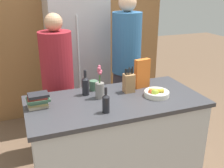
{
  "coord_description": "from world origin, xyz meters",
  "views": [
    {
      "loc": [
        -0.85,
        -2.12,
        1.91
      ],
      "look_at": [
        0.0,
        0.1,
        1.01
      ],
      "focal_mm": 42.0,
      "sensor_mm": 36.0,
      "label": 1
    }
  ],
  "objects_px": {
    "flower_vase": "(100,87)",
    "book_stack": "(38,100)",
    "person_in_blue": "(126,60)",
    "coffee_mug": "(94,85)",
    "knife_block": "(129,83)",
    "refrigerator": "(77,57)",
    "bottle_oil": "(106,103)",
    "person_at_sink": "(58,79)",
    "cereal_box": "(142,73)",
    "bottle_vinegar": "(85,85)",
    "fruit_bowl": "(156,93)"
  },
  "relations": [
    {
      "from": "flower_vase",
      "to": "person_in_blue",
      "type": "bearing_deg",
      "value": 49.8
    },
    {
      "from": "bottle_vinegar",
      "to": "cereal_box",
      "type": "bearing_deg",
      "value": -1.31
    },
    {
      "from": "refrigerator",
      "to": "bottle_oil",
      "type": "height_order",
      "value": "refrigerator"
    },
    {
      "from": "fruit_bowl",
      "to": "knife_block",
      "type": "relative_size",
      "value": 0.93
    },
    {
      "from": "book_stack",
      "to": "fruit_bowl",
      "type": "bearing_deg",
      "value": -8.12
    },
    {
      "from": "book_stack",
      "to": "bottle_oil",
      "type": "bearing_deg",
      "value": -30.25
    },
    {
      "from": "refrigerator",
      "to": "bottle_oil",
      "type": "xyz_separation_m",
      "value": [
        -0.15,
        -1.64,
        0.03
      ]
    },
    {
      "from": "book_stack",
      "to": "bottle_oil",
      "type": "xyz_separation_m",
      "value": [
        0.53,
        -0.31,
        0.02
      ]
    },
    {
      "from": "bottle_oil",
      "to": "refrigerator",
      "type": "bearing_deg",
      "value": 84.61
    },
    {
      "from": "refrigerator",
      "to": "bottle_vinegar",
      "type": "relative_size",
      "value": 7.41
    },
    {
      "from": "flower_vase",
      "to": "bottle_oil",
      "type": "height_order",
      "value": "flower_vase"
    },
    {
      "from": "knife_block",
      "to": "refrigerator",
      "type": "bearing_deg",
      "value": 99.61
    },
    {
      "from": "refrigerator",
      "to": "flower_vase",
      "type": "bearing_deg",
      "value": -94.58
    },
    {
      "from": "flower_vase",
      "to": "coffee_mug",
      "type": "height_order",
      "value": "flower_vase"
    },
    {
      "from": "knife_block",
      "to": "cereal_box",
      "type": "bearing_deg",
      "value": 20.69
    },
    {
      "from": "knife_block",
      "to": "person_in_blue",
      "type": "bearing_deg",
      "value": 68.42
    },
    {
      "from": "fruit_bowl",
      "to": "coffee_mug",
      "type": "distance_m",
      "value": 0.64
    },
    {
      "from": "flower_vase",
      "to": "coffee_mug",
      "type": "distance_m",
      "value": 0.22
    },
    {
      "from": "fruit_bowl",
      "to": "person_in_blue",
      "type": "relative_size",
      "value": 0.13
    },
    {
      "from": "flower_vase",
      "to": "knife_block",
      "type": "bearing_deg",
      "value": 7.34
    },
    {
      "from": "cereal_box",
      "to": "bottle_vinegar",
      "type": "xyz_separation_m",
      "value": [
        -0.61,
        0.01,
        -0.05
      ]
    },
    {
      "from": "coffee_mug",
      "to": "bottle_vinegar",
      "type": "xyz_separation_m",
      "value": [
        -0.12,
        -0.09,
        0.05
      ]
    },
    {
      "from": "flower_vase",
      "to": "book_stack",
      "type": "xyz_separation_m",
      "value": [
        -0.58,
        -0.0,
        -0.04
      ]
    },
    {
      "from": "knife_block",
      "to": "flower_vase",
      "type": "bearing_deg",
      "value": -172.66
    },
    {
      "from": "book_stack",
      "to": "flower_vase",
      "type": "bearing_deg",
      "value": 0.21
    },
    {
      "from": "refrigerator",
      "to": "fruit_bowl",
      "type": "relative_size",
      "value": 7.74
    },
    {
      "from": "refrigerator",
      "to": "person_in_blue",
      "type": "bearing_deg",
      "value": -53.74
    },
    {
      "from": "person_at_sink",
      "to": "cereal_box",
      "type": "bearing_deg",
      "value": -49.37
    },
    {
      "from": "book_stack",
      "to": "person_in_blue",
      "type": "height_order",
      "value": "person_in_blue"
    },
    {
      "from": "bottle_oil",
      "to": "fruit_bowl",
      "type": "bearing_deg",
      "value": 14.74
    },
    {
      "from": "fruit_bowl",
      "to": "flower_vase",
      "type": "height_order",
      "value": "flower_vase"
    },
    {
      "from": "bottle_oil",
      "to": "person_at_sink",
      "type": "relative_size",
      "value": 0.14
    },
    {
      "from": "refrigerator",
      "to": "person_in_blue",
      "type": "xyz_separation_m",
      "value": [
        0.47,
        -0.64,
        0.08
      ]
    },
    {
      "from": "coffee_mug",
      "to": "bottle_oil",
      "type": "distance_m",
      "value": 0.53
    },
    {
      "from": "cereal_box",
      "to": "person_in_blue",
      "type": "height_order",
      "value": "person_in_blue"
    },
    {
      "from": "bottle_vinegar",
      "to": "refrigerator",
      "type": "bearing_deg",
      "value": 79.96
    },
    {
      "from": "knife_block",
      "to": "flower_vase",
      "type": "height_order",
      "value": "flower_vase"
    },
    {
      "from": "flower_vase",
      "to": "book_stack",
      "type": "height_order",
      "value": "flower_vase"
    },
    {
      "from": "knife_block",
      "to": "bottle_oil",
      "type": "height_order",
      "value": "knife_block"
    },
    {
      "from": "cereal_box",
      "to": "coffee_mug",
      "type": "bearing_deg",
      "value": 168.16
    },
    {
      "from": "bottle_vinegar",
      "to": "person_at_sink",
      "type": "distance_m",
      "value": 0.52
    },
    {
      "from": "book_stack",
      "to": "person_at_sink",
      "type": "relative_size",
      "value": 0.12
    },
    {
      "from": "bottle_oil",
      "to": "bottle_vinegar",
      "type": "xyz_separation_m",
      "value": [
        -0.06,
        0.44,
        0.01
      ]
    },
    {
      "from": "refrigerator",
      "to": "knife_block",
      "type": "relative_size",
      "value": 7.21
    },
    {
      "from": "cereal_box",
      "to": "bottle_vinegar",
      "type": "height_order",
      "value": "cereal_box"
    },
    {
      "from": "refrigerator",
      "to": "knife_block",
      "type": "bearing_deg",
      "value": -80.39
    },
    {
      "from": "refrigerator",
      "to": "book_stack",
      "type": "distance_m",
      "value": 1.5
    },
    {
      "from": "flower_vase",
      "to": "coffee_mug",
      "type": "xyz_separation_m",
      "value": [
        0.01,
        0.21,
        -0.06
      ]
    },
    {
      "from": "fruit_bowl",
      "to": "coffee_mug",
      "type": "xyz_separation_m",
      "value": [
        -0.52,
        0.37,
        0.02
      ]
    },
    {
      "from": "flower_vase",
      "to": "person_at_sink",
      "type": "bearing_deg",
      "value": 116.45
    }
  ]
}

